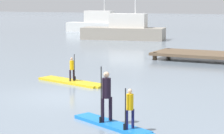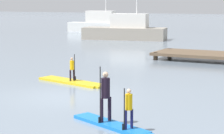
# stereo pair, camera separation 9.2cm
# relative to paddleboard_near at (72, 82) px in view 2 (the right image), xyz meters

# --- Properties ---
(ground_plane) EXTENTS (240.00, 240.00, 0.00)m
(ground_plane) POSITION_rel_paddleboard_near_xyz_m (1.36, -2.62, -0.05)
(ground_plane) COLOR gray
(paddleboard_near) EXTENTS (3.74, 1.55, 0.10)m
(paddleboard_near) POSITION_rel_paddleboard_near_xyz_m (0.00, 0.00, 0.00)
(paddleboard_near) COLOR gold
(paddleboard_near) RESTS_ON ground
(paddler_child_solo) EXTENTS (0.22, 0.38, 1.20)m
(paddler_child_solo) POSITION_rel_paddleboard_near_xyz_m (0.02, 0.01, 0.65)
(paddler_child_solo) COLOR black
(paddler_child_solo) RESTS_ON paddleboard_near
(paddleboard_far) EXTENTS (3.00, 1.57, 0.10)m
(paddleboard_far) POSITION_rel_paddleboard_near_xyz_m (4.86, -5.38, 0.00)
(paddleboard_far) COLOR blue
(paddleboard_far) RESTS_ON ground
(paddler_adult) EXTENTS (0.34, 0.46, 1.67)m
(paddler_adult) POSITION_rel_paddleboard_near_xyz_m (4.58, -5.29, 0.91)
(paddler_adult) COLOR black
(paddler_adult) RESTS_ON paddleboard_far
(paddler_child_front) EXTENTS (0.26, 0.38, 1.18)m
(paddler_child_front) POSITION_rel_paddleboard_near_xyz_m (5.52, -5.65, 0.69)
(paddler_child_front) COLOR #19194C
(paddler_child_front) RESTS_ON paddleboard_far
(fishing_boat_green_midground) EXTENTS (8.50, 2.68, 5.64)m
(fishing_boat_green_midground) POSITION_rel_paddleboard_near_xyz_m (-15.38, 30.51, 0.92)
(fishing_boat_green_midground) COLOR silver
(fishing_boat_green_midground) RESTS_ON ground
(motor_boat_small_navy) EXTENTS (8.42, 4.18, 6.63)m
(motor_boat_small_navy) POSITION_rel_paddleboard_near_xyz_m (-7.95, 22.10, 0.86)
(motor_boat_small_navy) COLOR #9E9384
(motor_boat_small_navy) RESTS_ON ground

